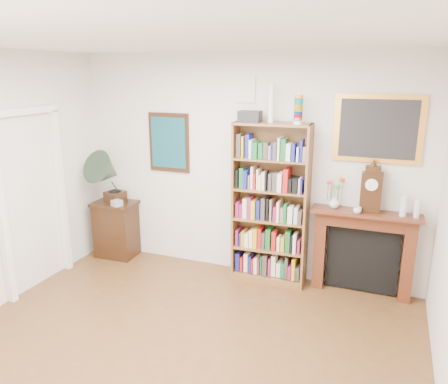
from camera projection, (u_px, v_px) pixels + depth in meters
The scene contains 15 objects.
room at pixel (137, 233), 3.25m from camera, with size 4.51×5.01×2.81m.
door_casing at pixel (32, 186), 5.14m from camera, with size 0.08×1.02×2.17m.
teal_poster at pixel (169, 143), 5.78m from camera, with size 0.58×0.04×0.78m.
small_picture at pixel (245, 90), 5.22m from camera, with size 0.26×0.04×0.30m.
gilt_painting at pixel (378, 129), 4.79m from camera, with size 0.95×0.04×0.75m.
bookshelf at pixel (270, 196), 5.27m from camera, with size 0.93×0.37×2.29m.
side_cabinet at pixel (116, 229), 6.20m from camera, with size 0.58×0.43×0.80m, color black.
fireplace at pixel (363, 246), 5.10m from camera, with size 1.22×0.31×1.03m.
gramophone at pixel (108, 173), 5.90m from camera, with size 0.56×0.65×0.77m.
cd_stack at pixel (117, 203), 5.92m from camera, with size 0.12×0.12×0.08m, color silver.
mantel_clock at pixel (371, 190), 4.88m from camera, with size 0.23×0.14×0.53m.
flower_vase at pixel (334, 202), 5.08m from camera, with size 0.13×0.13×0.14m, color silver.
teacup at pixel (357, 210), 4.88m from camera, with size 0.09×0.09×0.07m, color silver.
bottle_left at pixel (403, 206), 4.76m from camera, with size 0.07×0.07×0.24m, color silver.
bottle_right at pixel (417, 209), 4.72m from camera, with size 0.06×0.06×0.20m, color silver.
Camera 1 is at (1.72, -2.61, 2.56)m, focal length 35.00 mm.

